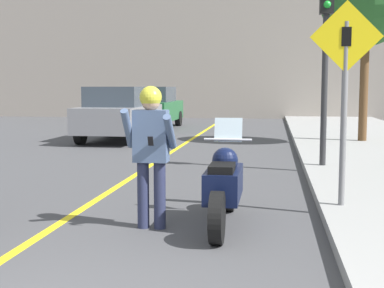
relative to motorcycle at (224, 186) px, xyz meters
name	(u,v)px	position (x,y,z in m)	size (l,w,h in m)	color
road_center_line	(126,181)	(-2.00, 2.78, -0.48)	(0.12, 36.00, 0.01)	yellow
building_backdrop	(237,41)	(-1.40, 22.78, 3.66)	(28.00, 1.20, 8.29)	gray
motorcycle	(224,186)	(0.00, 0.00, 0.00)	(0.62, 2.12, 1.27)	black
person_biker	(151,142)	(-0.84, -0.26, 0.54)	(0.59, 0.46, 1.68)	#282D4C
crossing_sign	(345,84)	(1.47, 0.72, 1.22)	(0.91, 0.08, 2.61)	slate
traffic_light	(326,33)	(1.55, 4.34, 2.21)	(0.26, 0.30, 3.68)	#2D2D30
street_tree	(367,0)	(3.11, 9.48, 3.60)	(2.59, 2.59, 5.27)	brown
parked_car_grey	(120,113)	(-4.16, 9.81, 0.37)	(1.88, 4.20, 1.68)	black
parked_car_green	(153,107)	(-4.30, 15.03, 0.37)	(1.88, 4.20, 1.68)	black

